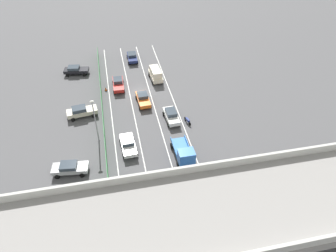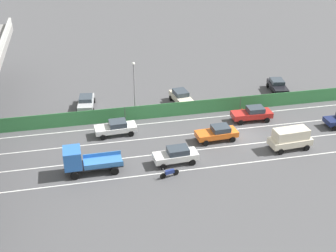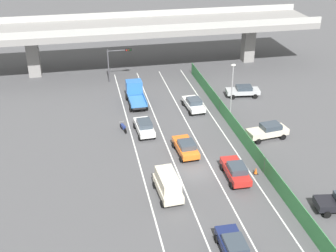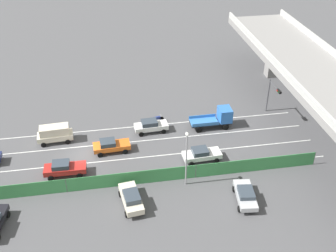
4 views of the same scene
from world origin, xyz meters
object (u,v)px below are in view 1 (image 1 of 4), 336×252
car_sedan_white (128,144)px  car_hatchback_white (171,115)px  parked_sedan_cream (81,111)px  car_van_cream (156,74)px  traffic_light (216,188)px  street_lamp (95,117)px  parked_sedan_dark (76,70)px  motorcycle (188,120)px  car_sedan_navy (132,57)px  car_taxi_orange (143,99)px  parked_wagon_silver (70,168)px  car_sedan_red (118,84)px  flatbed_truck_blue (184,155)px  traffic_cone (106,89)px

car_sedan_white → car_hatchback_white: 8.76m
parked_sedan_cream → car_van_cream: bearing=-147.6°
parked_sedan_cream → traffic_light: size_ratio=0.96×
traffic_light → street_lamp: street_lamp is taller
car_van_cream → parked_sedan_dark: 15.12m
car_sedan_white → car_van_cream: bearing=-111.8°
traffic_light → parked_sedan_cream: bearing=-54.8°
car_van_cream → motorcycle: size_ratio=2.33×
car_sedan_navy → parked_sedan_dark: parked_sedan_dark is taller
car_taxi_orange → parked_sedan_cream: parked_sedan_cream is taller
traffic_light → car_taxi_orange: bearing=-77.9°
street_lamp → car_taxi_orange: bearing=-134.2°
car_hatchback_white → parked_wagon_silver: (14.80, 7.92, -0.07)m
car_taxi_orange → motorcycle: (-5.83, 6.57, -0.42)m
motorcycle → street_lamp: 13.91m
car_taxi_orange → car_sedan_red: car_sedan_red is taller
flatbed_truck_blue → street_lamp: size_ratio=0.81×
car_hatchback_white → flatbed_truck_blue: 9.08m
parked_sedan_cream → traffic_light: (-14.63, 20.75, 2.64)m
flatbed_truck_blue → traffic_light: (-1.47, 7.85, 2.23)m
motorcycle → car_sedan_red: bearing=-51.9°
car_sedan_navy → flatbed_truck_blue: 29.73m
car_van_cream → parked_sedan_dark: bearing=-19.8°
car_hatchback_white → parked_sedan_cream: parked_sedan_cream is taller
car_taxi_orange → car_van_cream: bearing=-116.0°
car_sedan_navy → parked_sedan_dark: bearing=16.2°
parked_sedan_dark → street_lamp: street_lamp is taller
car_sedan_navy → flatbed_truck_blue: (-3.33, 29.54, 0.49)m
street_lamp → car_sedan_red: bearing=-106.7°
traffic_light → traffic_cone: size_ratio=6.99×
car_sedan_white → traffic_light: (-8.38, 11.84, 2.70)m
car_hatchback_white → traffic_light: traffic_light is taller
flatbed_truck_blue → parked_wagon_silver: bearing=-4.5°
motorcycle → traffic_light: size_ratio=0.38×
car_sedan_red → traffic_cone: 2.35m
parked_sedan_dark → parked_sedan_cream: parked_sedan_cream is taller
car_taxi_orange → parked_sedan_dark: 16.15m
parked_sedan_cream → car_taxi_orange: bearing=-171.0°
parked_sedan_cream → flatbed_truck_blue: bearing=135.6°
car_van_cream → car_sedan_white: bearing=68.2°
car_sedan_red → traffic_cone: size_ratio=6.63×
motorcycle → parked_sedan_cream: (15.67, -5.02, 0.48)m
car_sedan_white → traffic_light: size_ratio=0.92×
car_van_cream → parked_sedan_dark: (14.22, -5.12, -0.37)m
motorcycle → traffic_cone: bearing=-44.8°
car_hatchback_white → parked_wagon_silver: bearing=28.2°
flatbed_truck_blue → street_lamp: 13.07m
car_sedan_white → car_sedan_red: bearing=-90.0°
car_sedan_red → parked_wagon_silver: 20.25m
car_hatchback_white → parked_sedan_cream: size_ratio=0.93×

